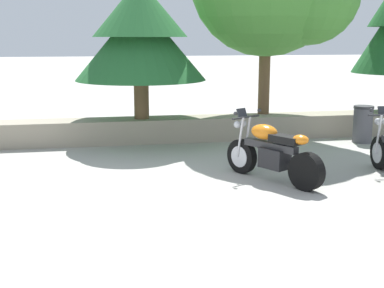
% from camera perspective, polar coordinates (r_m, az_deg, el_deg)
% --- Properties ---
extents(ground_plane, '(120.00, 120.00, 0.00)m').
position_cam_1_polar(ground_plane, '(7.66, -8.83, -6.96)').
color(ground_plane, '#A3A099').
extents(stone_wall, '(36.00, 0.80, 0.55)m').
position_cam_1_polar(stone_wall, '(12.25, -9.61, 1.39)').
color(stone_wall, gray).
rests_on(stone_wall, ground).
extents(motorcycle_orange_centre, '(1.20, 1.87, 1.18)m').
position_cam_1_polar(motorcycle_orange_centre, '(8.96, 8.69, -0.99)').
color(motorcycle_orange_centre, black).
rests_on(motorcycle_orange_centre, ground).
extents(pine_tree_mid_left, '(3.00, 3.00, 3.14)m').
position_cam_1_polar(pine_tree_mid_left, '(12.11, -5.70, 12.05)').
color(pine_tree_mid_left, brown).
rests_on(pine_tree_mid_left, stone_wall).
extents(trash_bin, '(0.46, 0.46, 0.86)m').
position_cam_1_polar(trash_bin, '(12.76, 18.19, 2.09)').
color(trash_bin, '#4C4C51').
rests_on(trash_bin, ground).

